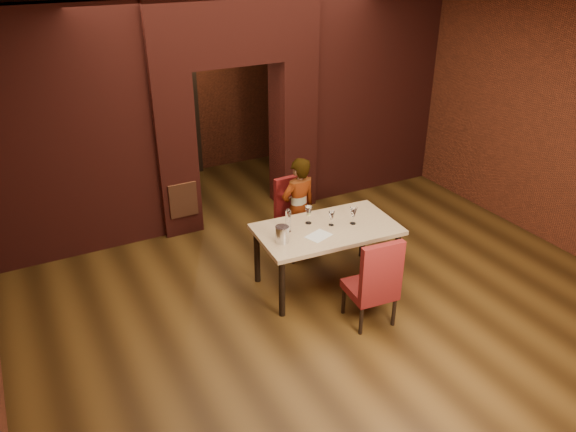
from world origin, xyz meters
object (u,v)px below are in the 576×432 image
Objects in this scene: person_seated at (298,209)px; wine_glass_b at (331,218)px; wine_bucket at (282,234)px; potted_plant at (338,221)px; wine_glass_a at (309,215)px; dining_table at (326,256)px; wine_glass_c at (353,216)px; chair_near at (370,279)px; chair_far at (298,218)px; water_bottle at (288,220)px.

person_seated is 0.75m from wine_glass_b.
wine_bucket is 0.42× the size of potted_plant.
wine_glass_a is 1.39m from potted_plant.
wine_glass_c is at bearing -6.77° from dining_table.
chair_near reaches higher than wine_bucket.
person_seated reaches higher than dining_table.
wine_glass_a is at bearing -110.94° from chair_far.
person_seated reaches higher than wine_glass_c.
wine_bucket is (-0.49, -0.25, -0.01)m from wine_glass_a.
chair_far is 0.86m from wine_glass_b.
dining_table is 9.31× the size of wine_glass_b.
wine_glass_b is at bearing -127.66° from potted_plant.
person_seated reaches higher than wine_bucket.
chair_far is at bearing -85.00° from chair_near.
person_seated is 0.94m from potted_plant.
person_seated is at bearing 50.96° from wine_bucket.
dining_table is at bearing -96.98° from chair_far.
potted_plant is (1.43, 1.03, -0.65)m from wine_bucket.
wine_glass_c is 1.10× the size of wine_bucket.
water_bottle is at bearing -146.24° from potted_plant.
wine_glass_b is at bearing 24.59° from dining_table.
chair_far is (0.06, 0.81, 0.13)m from dining_table.
water_bottle is 1.66m from potted_plant.
wine_glass_a reaches higher than wine_glass_b.
dining_table is 0.60m from wine_glass_c.
dining_table is 0.86m from chair_near.
person_seated is 4.86× the size of water_bottle.
potted_plant is at bearing -170.90° from person_seated.
dining_table is 3.64× the size of potted_plant.
dining_table is at bearing 81.16° from person_seated.
wine_glass_c is at bearing 103.31° from person_seated.
potted_plant is at bearing 39.32° from wine_glass_a.
wine_glass_b is (0.08, 0.03, 0.48)m from dining_table.
chair_far is 4.75× the size of wine_glass_a.
wine_glass_a is (-0.17, -0.55, 0.19)m from person_seated.
wine_glass_c is at bearing -19.82° from wine_glass_b.
wine_glass_c is 0.73× the size of water_bottle.
wine_glass_c is 0.46× the size of potted_plant.
person_seated is (0.03, 0.75, 0.31)m from dining_table.
water_bottle is (-0.48, -0.62, 0.23)m from person_seated.
wine_glass_a is at bearing -140.68° from potted_plant.
chair_near is 5.07× the size of wine_glass_c.
wine_glass_c is (0.25, -0.09, 0.02)m from wine_glass_b.
wine_glass_c reaches higher than dining_table.
dining_table is 1.59× the size of chair_far.
dining_table is at bearing -16.73° from water_bottle.
wine_glass_c is (0.47, -0.26, -0.00)m from wine_glass_a.
dining_table is 0.71m from water_bottle.
water_bottle reaches higher than potted_plant.
wine_bucket is (-0.65, -0.81, 0.18)m from person_seated.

